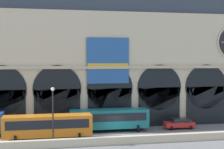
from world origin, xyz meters
The scene contains 7 objects.
ground_plane centered at (0.00, 0.00, 0.00)m, with size 200.00×200.00×0.00m, color slate.
quay_parapet_wall centered at (0.00, -4.60, 0.47)m, with size 90.00×0.70×0.95m, color beige.
station_building centered at (0.03, 7.74, 10.76)m, with size 47.29×5.87×22.14m.
bus_midwest centered at (-9.01, -0.62, 1.78)m, with size 11.00×3.25×3.10m.
bus_center centered at (-0.51, 2.74, 1.78)m, with size 11.00×3.25×3.10m.
car_mideast centered at (9.88, 2.54, 0.80)m, with size 4.40×2.22×1.55m.
street_lamp_quayside centered at (-8.43, -3.80, 4.41)m, with size 0.44×0.44×6.90m.
Camera 1 is at (-9.22, -43.36, 10.18)m, focal length 53.98 mm.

